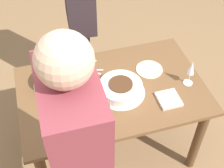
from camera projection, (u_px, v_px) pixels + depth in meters
The scene contains 13 objects.
ground_plane at pixel (112, 147), 2.71m from camera, with size 12.00×12.00×0.00m, color #8E6B47.
dining_table at pixel (112, 101), 2.27m from camera, with size 1.30×0.82×0.74m.
cake_center_white at pixel (121, 88), 2.13m from camera, with size 0.34×0.34×0.09m.
cake_front_chocolate at pixel (54, 80), 2.18m from camera, with size 0.30×0.30×0.10m.
wine_glass_near at pixel (84, 79), 2.03m from camera, with size 0.07×0.07×0.23m.
wine_glass_far at pixel (58, 110), 1.87m from camera, with size 0.06×0.06×0.20m.
wine_glass_extra at pixel (191, 69), 2.12m from camera, with size 0.07×0.07×0.21m.
dessert_plate_left at pixel (149, 69), 2.31m from camera, with size 0.20×0.20×0.01m.
dessert_plate_right at pixel (81, 113), 2.02m from camera, with size 0.18×0.18×0.01m.
fork_pile at pixel (90, 69), 2.31m from camera, with size 0.17×0.16×0.01m.
napkin_stack at pixel (169, 99), 2.10m from camera, with size 0.15×0.16×0.02m.
person_cutting at pixel (80, 5), 2.53m from camera, with size 0.25×0.42×1.59m.
person_watching at pixel (79, 159), 1.41m from camera, with size 0.22×0.40×1.77m.
Camera 1 is at (0.42, 1.43, 2.33)m, focal length 50.00 mm.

